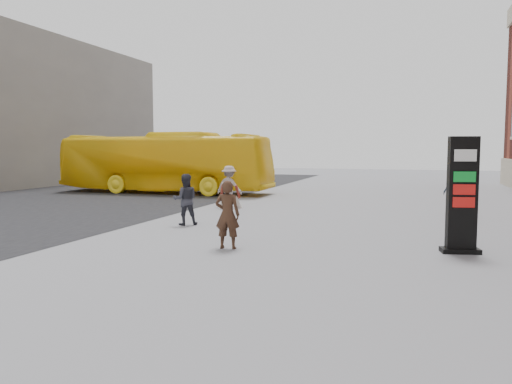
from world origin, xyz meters
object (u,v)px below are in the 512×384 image
(info_pylon, at_px, (462,195))
(pedestrian_b, at_px, (229,187))
(pedestrian_a, at_px, (185,199))
(pedestrian_c, at_px, (459,193))
(woman, at_px, (228,214))
(bus, at_px, (165,163))

(info_pylon, height_order, pedestrian_b, info_pylon)
(pedestrian_a, xyz_separation_m, pedestrian_c, (8.56, 4.18, 0.08))
(woman, xyz_separation_m, pedestrian_b, (-3.10, 8.16, 0.01))
(pedestrian_b, bearing_deg, bus, -35.53)
(woman, bearing_deg, bus, -63.07)
(pedestrian_c, bearing_deg, woman, 75.49)
(bus, xyz_separation_m, pedestrian_b, (5.92, -5.40, -0.80))
(bus, xyz_separation_m, pedestrian_c, (14.87, -6.22, -0.77))
(info_pylon, xyz_separation_m, pedestrian_c, (0.38, 6.12, -0.47))
(bus, height_order, pedestrian_b, bus)
(woman, height_order, pedestrian_c, pedestrian_c)
(pedestrian_c, bearing_deg, bus, 1.34)
(bus, bearing_deg, pedestrian_c, -113.20)
(pedestrian_a, bearing_deg, info_pylon, 137.84)
(pedestrian_b, height_order, pedestrian_c, pedestrian_c)
(info_pylon, bearing_deg, pedestrian_b, 129.68)
(info_pylon, height_order, bus, bus)
(pedestrian_b, bearing_deg, pedestrian_c, -178.36)
(woman, height_order, bus, bus)
(woman, xyz_separation_m, pedestrian_c, (5.85, 7.34, 0.04))
(info_pylon, xyz_separation_m, woman, (-5.47, -1.23, -0.51))
(info_pylon, bearing_deg, pedestrian_c, 75.09)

